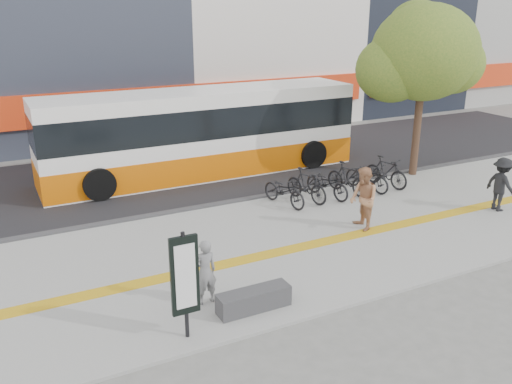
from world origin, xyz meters
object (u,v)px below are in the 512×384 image
pedestrian_tan (363,199)px  pedestrian_dark (501,184)px  bench (254,300)px  street_tree (421,55)px  bus (202,135)px  seated_woman (205,272)px  signboard (185,277)px

pedestrian_tan → pedestrian_dark: (4.76, -0.73, -0.06)m
bench → pedestrian_tan: pedestrian_tan is taller
street_tree → pedestrian_tan: (-5.04, -3.55, -3.52)m
pedestrian_tan → pedestrian_dark: pedestrian_tan is taller
bus → pedestrian_dark: bearing=-49.7°
bench → street_tree: bearing=31.6°
street_tree → pedestrian_dark: bearing=-93.8°
seated_woman → bus: bearing=-115.3°
signboard → seated_woman: 1.41m
signboard → pedestrian_dark: size_ratio=1.30×
street_tree → pedestrian_tan: size_ratio=3.46×
bench → pedestrian_dark: bearing=10.4°
bench → pedestrian_tan: 5.39m
seated_woman → pedestrian_dark: size_ratio=0.86×
bench → pedestrian_dark: pedestrian_dark is taller
bus → signboard: bearing=-113.5°
signboard → seated_woman: size_ratio=1.50×
seated_woman → pedestrian_dark: (10.30, 1.03, 0.12)m
signboard → bus: size_ratio=0.18×
bench → bus: bus is taller
bench → street_tree: street_tree is taller
street_tree → seated_woman: bearing=-153.4°
bench → signboard: size_ratio=0.73×
bus → seated_woman: bearing=-111.5°
signboard → pedestrian_dark: 11.29m
bus → pedestrian_tan: size_ratio=6.54×
signboard → bench: bearing=10.8°
seated_woman → pedestrian_dark: bearing=-178.0°
bus → seated_woman: 9.68m
seated_woman → pedestrian_dark: pedestrian_dark is taller
bench → signboard: bearing=-169.2°
bench → seated_woman: bearing=138.1°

